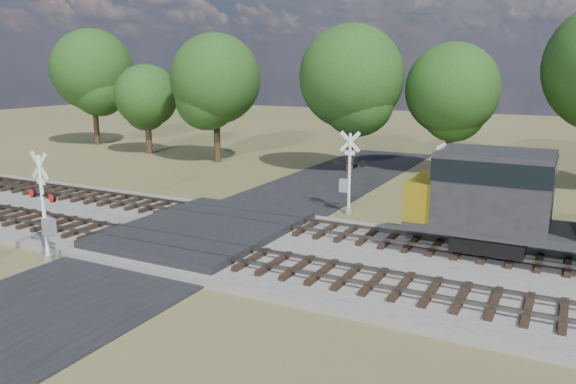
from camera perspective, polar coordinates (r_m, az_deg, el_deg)
The scene contains 10 objects.
ground at distance 25.93m, azimuth -9.01°, elevation -4.91°, with size 160.00×160.00×0.00m, color #4C4E29.
ballast_bed at distance 22.21m, azimuth 13.30°, elevation -7.72°, with size 140.00×10.00×0.30m, color gray.
road at distance 25.92m, azimuth -9.01°, elevation -4.83°, with size 7.00×60.00×0.08m, color black.
crossing_panel at distance 26.22m, azimuth -8.39°, elevation -3.97°, with size 7.00×9.00×0.62m, color #262628.
track_near at distance 22.54m, azimuth -5.62°, elevation -6.41°, with size 140.00×2.60×0.33m.
track_far at distance 26.66m, azimuth 0.23°, elevation -3.33°, with size 140.00×2.60×0.33m.
crossing_signal_near at distance 24.22m, azimuth -23.39°, elevation -2.43°, with size 1.82×0.44×4.53m.
crossing_signal_far at distance 30.10m, azimuth 6.07°, elevation 1.27°, with size 1.80×0.41×4.46m.
equipment_shed at distance 30.00m, azimuth 18.64°, elevation -0.42°, with size 4.50×4.50×2.60m.
treeline at distance 40.98m, azimuth 14.27°, elevation 10.89°, with size 82.28×10.87×11.86m.
Camera 1 is at (14.83, -19.81, 7.74)m, focal length 35.00 mm.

